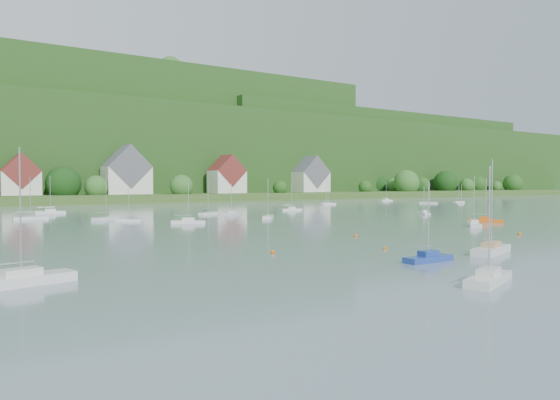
% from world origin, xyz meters
% --- Properties ---
extents(far_shore_strip, '(600.00, 60.00, 3.00)m').
position_xyz_m(far_shore_strip, '(0.00, 200.00, 1.50)').
color(far_shore_strip, '#304B1C').
rests_on(far_shore_strip, ground).
extents(forested_ridge, '(620.00, 181.22, 69.89)m').
position_xyz_m(forested_ridge, '(0.39, 268.57, 22.89)').
color(forested_ridge, '#1C4014').
rests_on(forested_ridge, ground).
extents(village_building_1, '(12.00, 9.36, 14.00)m').
position_xyz_m(village_building_1, '(-30.00, 189.00, 8.75)').
color(village_building_1, silver).
rests_on(village_building_1, far_shore_strip).
extents(village_building_2, '(16.00, 11.44, 18.00)m').
position_xyz_m(village_building_2, '(5.00, 188.00, 10.27)').
color(village_building_2, silver).
rests_on(village_building_2, far_shore_strip).
extents(village_building_3, '(13.00, 10.40, 15.50)m').
position_xyz_m(village_building_3, '(45.00, 186.00, 9.43)').
color(village_building_3, silver).
rests_on(village_building_3, far_shore_strip).
extents(village_building_4, '(15.00, 10.40, 16.50)m').
position_xyz_m(village_building_4, '(90.00, 190.00, 9.59)').
color(village_building_4, silver).
rests_on(village_building_4, far_shore_strip).
extents(near_sailboat_0, '(6.30, 3.72, 8.21)m').
position_xyz_m(near_sailboat_0, '(-21.26, 18.75, 0.44)').
color(near_sailboat_0, silver).
rests_on(near_sailboat_0, ground).
extents(near_sailboat_1, '(5.21, 1.56, 7.00)m').
position_xyz_m(near_sailboat_1, '(-16.76, 28.07, 0.41)').
color(near_sailboat_1, '#203D92').
rests_on(near_sailboat_1, ground).
extents(near_sailboat_2, '(7.21, 4.12, 9.39)m').
position_xyz_m(near_sailboat_2, '(-7.23, 28.37, 0.48)').
color(near_sailboat_2, silver).
rests_on(near_sailboat_2, ground).
extents(near_sailboat_3, '(5.63, 5.38, 8.22)m').
position_xyz_m(near_sailboat_3, '(19.33, 50.13, 0.44)').
color(near_sailboat_3, silver).
rests_on(near_sailboat_3, ground).
extents(near_sailboat_5, '(4.70, 5.71, 7.88)m').
position_xyz_m(near_sailboat_5, '(28.35, 54.40, 0.43)').
color(near_sailboat_5, orange).
rests_on(near_sailboat_5, ground).
extents(near_sailboat_6, '(7.29, 3.46, 9.49)m').
position_xyz_m(near_sailboat_6, '(-48.68, 35.83, 0.48)').
color(near_sailboat_6, silver).
rests_on(near_sailboat_6, ground).
extents(mooring_buoy_0, '(0.41, 0.41, 0.41)m').
position_xyz_m(mooring_buoy_0, '(-13.65, 36.67, 0.00)').
color(mooring_buoy_0, '#E35F07').
rests_on(mooring_buoy_0, ground).
extents(mooring_buoy_2, '(0.47, 0.47, 0.47)m').
position_xyz_m(mooring_buoy_2, '(12.53, 37.91, 0.00)').
color(mooring_buoy_2, '#E35F07').
rests_on(mooring_buoy_2, ground).
extents(mooring_buoy_3, '(0.48, 0.48, 0.48)m').
position_xyz_m(mooring_buoy_3, '(-7.53, 48.32, 0.00)').
color(mooring_buoy_3, '#E35F07').
rests_on(mooring_buoy_3, ground).
extents(mooring_buoy_5, '(0.47, 0.47, 0.47)m').
position_xyz_m(mooring_buoy_5, '(-25.44, 40.29, 0.00)').
color(mooring_buoy_5, '#E35F07').
rests_on(mooring_buoy_5, ground).
extents(far_sailboat_cluster, '(195.61, 70.61, 8.71)m').
position_xyz_m(far_sailboat_cluster, '(0.85, 113.39, 0.37)').
color(far_sailboat_cluster, silver).
rests_on(far_sailboat_cluster, ground).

